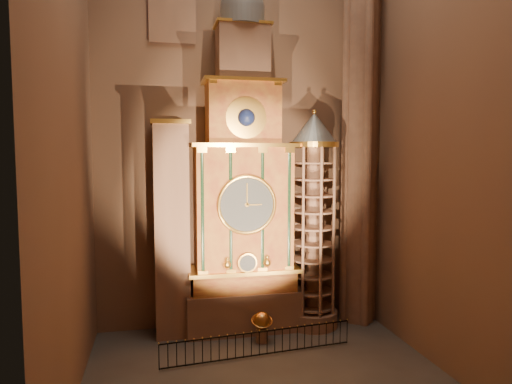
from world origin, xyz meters
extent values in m
plane|color=#383330|center=(0.00, 0.00, 0.00)|extent=(14.00, 14.00, 0.00)
plane|color=#866048|center=(0.00, 6.00, 11.00)|extent=(22.00, 0.00, 22.00)
plane|color=#866048|center=(-7.00, 0.00, 11.00)|extent=(0.00, 22.00, 22.00)
plane|color=#866048|center=(7.00, 0.00, 11.00)|extent=(0.00, 22.00, 22.00)
cube|color=#8C634C|center=(0.00, 5.00, 1.00)|extent=(5.60, 2.20, 2.00)
cube|color=maroon|center=(0.00, 5.00, 2.50)|extent=(5.00, 2.00, 1.00)
cube|color=#EEB346|center=(0.00, 4.95, 3.05)|extent=(5.40, 2.30, 0.18)
cube|color=maroon|center=(0.00, 5.00, 6.00)|extent=(4.60, 2.00, 6.00)
cylinder|color=black|center=(-2.05, 4.14, 6.00)|extent=(0.32, 0.32, 5.60)
cylinder|color=black|center=(-0.75, 4.14, 6.00)|extent=(0.32, 0.32, 5.60)
cylinder|color=black|center=(0.75, 4.14, 6.00)|extent=(0.32, 0.32, 5.60)
cylinder|color=black|center=(2.05, 4.14, 6.00)|extent=(0.32, 0.32, 5.60)
cube|color=#EEB346|center=(0.00, 4.95, 9.05)|extent=(5.00, 2.25, 0.18)
cylinder|color=#2D3033|center=(0.00, 3.99, 6.30)|extent=(2.60, 0.12, 2.60)
torus|color=#EEB346|center=(0.00, 3.94, 6.30)|extent=(2.80, 0.16, 2.80)
cylinder|color=#EEB346|center=(0.00, 3.84, 3.60)|extent=(0.90, 0.10, 0.90)
sphere|color=#EEB346|center=(-0.95, 3.89, 3.55)|extent=(0.36, 0.36, 0.36)
sphere|color=#EEB346|center=(0.95, 3.89, 3.55)|extent=(0.36, 0.36, 0.36)
cube|color=maroon|center=(0.00, 5.00, 10.50)|extent=(3.40, 1.80, 3.00)
sphere|color=#0C103C|center=(0.00, 4.09, 10.30)|extent=(0.80, 0.80, 0.80)
cube|color=#EEB346|center=(0.00, 4.95, 12.05)|extent=(3.80, 2.00, 0.15)
cube|color=#8C634C|center=(0.00, 5.00, 13.30)|extent=(2.40, 1.60, 2.60)
sphere|color=slate|center=(0.00, 5.00, 15.40)|extent=(2.10, 2.10, 2.10)
cube|color=#8C634C|center=(-3.40, 5.00, 5.00)|extent=(1.60, 1.40, 10.00)
cube|color=#EEB346|center=(-3.40, 4.58, 3.00)|extent=(1.35, 0.10, 2.10)
cube|color=#4D1C14|center=(-3.40, 4.52, 3.00)|extent=(1.05, 0.04, 1.75)
cube|color=#EEB346|center=(-3.40, 4.58, 5.60)|extent=(1.35, 0.10, 2.10)
cube|color=#4D1C14|center=(-3.40, 4.52, 5.60)|extent=(1.05, 0.04, 1.75)
cube|color=#EEB346|center=(-3.40, 4.58, 8.20)|extent=(1.35, 0.10, 2.10)
cube|color=#4D1C14|center=(-3.40, 4.52, 8.20)|extent=(1.05, 0.04, 1.75)
cube|color=#EEB346|center=(-3.40, 5.00, 10.10)|extent=(1.80, 1.60, 0.20)
cylinder|color=#8C634C|center=(3.50, 4.70, 0.40)|extent=(2.50, 2.50, 0.80)
cylinder|color=#8C634C|center=(3.50, 4.70, 4.90)|extent=(0.70, 0.70, 8.20)
cylinder|color=#EEB346|center=(3.50, 4.70, 9.10)|extent=(2.40, 2.40, 0.25)
cone|color=slate|center=(3.50, 4.70, 9.90)|extent=(2.30, 2.30, 1.50)
sphere|color=#EEB346|center=(3.50, 4.70, 10.70)|extent=(0.20, 0.20, 0.20)
cylinder|color=#8C634C|center=(6.10, 5.00, 11.00)|extent=(1.60, 1.60, 22.00)
cylinder|color=#8C634C|center=(6.90, 5.00, 11.00)|extent=(0.44, 0.44, 22.00)
cylinder|color=#8C634C|center=(5.30, 5.00, 11.00)|extent=(0.44, 0.44, 22.00)
cylinder|color=#8C634C|center=(6.10, 5.80, 11.00)|extent=(0.44, 0.44, 22.00)
cylinder|color=#8C634C|center=(6.10, 4.20, 11.00)|extent=(0.44, 0.44, 22.00)
cylinder|color=#8C634C|center=(0.55, 3.23, 0.31)|extent=(0.54, 0.54, 0.63)
sphere|color=#BD7A35|center=(0.55, 3.23, 1.03)|extent=(0.81, 0.81, 0.81)
torus|color=#BD7A35|center=(0.55, 3.23, 1.03)|extent=(1.00, 0.94, 0.43)
cube|color=black|center=(0.10, 1.78, 1.09)|extent=(8.39, 0.89, 0.05)
cube|color=black|center=(0.10, 1.78, 0.09)|extent=(8.39, 0.89, 0.05)
camera|label=1|loc=(-4.09, -16.57, 8.62)|focal=32.00mm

